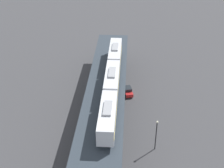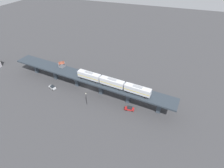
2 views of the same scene
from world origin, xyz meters
TOP-DOWN VIEW (x-y plane):
  - ground_plane at (0.00, 0.00)m, footprint 400.00×400.00m
  - elevated_viaduct at (-0.02, -0.18)m, footprint 17.63×92.38m
  - subway_train at (-2.95, -15.23)m, footprint 6.55×37.29m
  - signal_hut at (4.16, 17.23)m, footprint 3.53×3.53m
  - street_car_silver at (-6.58, 17.67)m, footprint 3.07×4.74m
  - street_car_red at (-7.38, -25.61)m, footprint 2.42×4.61m
  - delivery_truck at (7.32, 13.90)m, footprint 4.63×7.53m
  - street_lamp at (-11.02, -5.36)m, footprint 0.44×0.44m

SIDE VIEW (x-z plane):
  - ground_plane at x=0.00m, z-range 0.00..0.00m
  - street_car_silver at x=-6.58m, z-range -0.01..1.88m
  - street_car_red at x=-7.38m, z-range -0.01..1.88m
  - delivery_truck at x=7.32m, z-range 0.16..3.36m
  - street_lamp at x=-11.02m, z-range 0.64..7.58m
  - elevated_viaduct at x=-0.02m, z-range 2.79..10.57m
  - signal_hut at x=4.16m, z-range 7.88..11.28m
  - subway_train at x=-2.95m, z-range 8.10..12.55m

